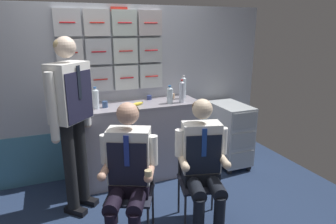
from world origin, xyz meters
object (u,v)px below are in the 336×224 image
object	(u,v)px
water_bottle_clear	(95,98)
coffee_cup_spare	(172,96)
crew_member_right	(203,161)
crew_member_left	(128,170)
crew_member_standing	(71,110)
folding_chair_right	(198,170)
snack_banana	(137,104)
folding_chair_left	(132,180)
service_trolley	(230,133)

from	to	relation	value
water_bottle_clear	coffee_cup_spare	xyz separation A→B (m)	(1.02, 0.16, -0.09)
water_bottle_clear	coffee_cup_spare	size ratio (longest dim) A/B	3.72
crew_member_right	coffee_cup_spare	distance (m)	1.41
crew_member_left	water_bottle_clear	xyz separation A→B (m)	(-0.07, 1.13, 0.39)
crew_member_standing	folding_chair_right	bearing A→B (deg)	-28.74
crew_member_left	crew_member_right	size ratio (longest dim) A/B	1.01
folding_chair_right	snack_banana	size ratio (longest dim) A/B	4.90
folding_chair_left	snack_banana	bearing A→B (deg)	70.16
crew_member_left	water_bottle_clear	size ratio (longest dim) A/B	5.04
service_trolley	folding_chair_right	bearing A→B (deg)	-136.38
water_bottle_clear	snack_banana	world-z (taller)	water_bottle_clear
service_trolley	crew_member_standing	distance (m)	2.20
folding_chair_left	crew_member_right	size ratio (longest dim) A/B	0.67
crew_member_left	snack_banana	world-z (taller)	crew_member_left
crew_member_left	coffee_cup_spare	distance (m)	1.63
service_trolley	water_bottle_clear	size ratio (longest dim) A/B	3.44
coffee_cup_spare	service_trolley	bearing A→B (deg)	-19.89
service_trolley	crew_member_left	world-z (taller)	crew_member_left
service_trolley	crew_member_left	distance (m)	2.00
service_trolley	crew_member_right	bearing A→B (deg)	-133.09
crew_member_left	coffee_cup_spare	bearing A→B (deg)	53.74
crew_member_left	water_bottle_clear	distance (m)	1.20
folding_chair_right	crew_member_left	bearing A→B (deg)	-172.55
crew_member_left	folding_chair_right	world-z (taller)	crew_member_left
folding_chair_left	coffee_cup_spare	distance (m)	1.53
crew_member_left	water_bottle_clear	bearing A→B (deg)	93.78
service_trolley	folding_chair_left	world-z (taller)	service_trolley
service_trolley	water_bottle_clear	world-z (taller)	water_bottle_clear
folding_chair_right	crew_member_right	distance (m)	0.24
folding_chair_right	folding_chair_left	bearing A→B (deg)	175.84
crew_member_standing	snack_banana	distance (m)	0.88
folding_chair_left	folding_chair_right	world-z (taller)	same
folding_chair_right	water_bottle_clear	distance (m)	1.43
crew_member_left	crew_member_right	world-z (taller)	crew_member_left
crew_member_left	crew_member_right	bearing A→B (deg)	-4.92
folding_chair_right	snack_banana	world-z (taller)	snack_banana
service_trolley	folding_chair_left	size ratio (longest dim) A/B	1.04
crew_member_left	crew_member_standing	size ratio (longest dim) A/B	0.71
folding_chair_left	water_bottle_clear	world-z (taller)	water_bottle_clear
crew_member_right	coffee_cup_spare	xyz separation A→B (m)	(0.26, 1.35, 0.31)
folding_chair_left	crew_member_left	xyz separation A→B (m)	(-0.07, -0.14, 0.19)
coffee_cup_spare	snack_banana	world-z (taller)	coffee_cup_spare
water_bottle_clear	snack_banana	xyz separation A→B (m)	(0.48, -0.04, -0.10)
crew_member_right	snack_banana	bearing A→B (deg)	103.88
crew_member_right	crew_member_standing	distance (m)	1.37
crew_member_standing	service_trolley	bearing A→B (deg)	8.69
coffee_cup_spare	snack_banana	distance (m)	0.58
folding_chair_right	coffee_cup_spare	bearing A→B (deg)	79.69
crew_member_right	coffee_cup_spare	size ratio (longest dim) A/B	18.47
folding_chair_right	crew_member_right	bearing A→B (deg)	-104.37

